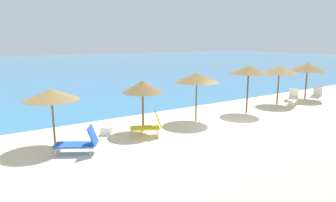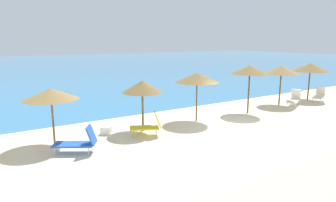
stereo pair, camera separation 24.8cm
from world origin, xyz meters
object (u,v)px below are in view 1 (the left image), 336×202
Objects in this scene: beach_umbrella_3 at (197,77)px; lounge_chair_0 at (316,95)px; lounge_chair_3 at (149,125)px; lounge_chair_4 at (80,142)px; beach_umbrella_6 at (308,67)px; lounge_chair_1 at (292,99)px; cooler_box at (106,131)px; beach_umbrella_5 at (279,70)px; beach_umbrella_2 at (143,87)px; beach_umbrella_4 at (249,70)px; beach_umbrella_1 at (51,95)px.

beach_umbrella_3 is 1.51× the size of lounge_chair_0.
lounge_chair_3 reaches higher than lounge_chair_4.
beach_umbrella_6 is 2.12m from lounge_chair_0.
cooler_box is at bearing 60.64° from lounge_chair_1.
cooler_box is (-12.20, 0.09, -2.17)m from beach_umbrella_5.
beach_umbrella_2 reaches higher than lounge_chair_0.
lounge_chair_1 is (4.09, -0.23, -2.12)m from beach_umbrella_4.
lounge_chair_3 reaches higher than cooler_box.
beach_umbrella_6 reaches higher than lounge_chair_3.
beach_umbrella_3 is at bearing -1.06° from beach_umbrella_1.
beach_umbrella_5 is 1.70× the size of lounge_chair_3.
lounge_chair_4 is at bearing -173.35° from beach_umbrella_5.
beach_umbrella_5 is 3.31m from beach_umbrella_6.
beach_umbrella_3 is (3.27, 0.07, 0.20)m from beach_umbrella_2.
beach_umbrella_3 is (7.29, -0.14, 0.20)m from beach_umbrella_1.
beach_umbrella_5 is at bearing 2.09° from beach_umbrella_2.
beach_umbrella_5 is 10.88m from lounge_chair_3.
beach_umbrella_6 is 1.49× the size of lounge_chair_1.
beach_umbrella_3 is 3.97m from lounge_chair_3.
lounge_chair_3 reaches higher than lounge_chair_0.
beach_umbrella_5 is at bearing 8.50° from beach_umbrella_4.
lounge_chair_0 is at bearing -117.43° from lounge_chair_1.
beach_umbrella_5 reaches higher than beach_umbrella_1.
beach_umbrella_2 is 11.18m from lounge_chair_1.
beach_umbrella_4 is 6.58× the size of cooler_box.
beach_umbrella_6 is at bearing 1.09° from beach_umbrella_5.
beach_umbrella_6 is at bearing 0.77° from beach_umbrella_1.
lounge_chair_0 is 15.44m from cooler_box.
lounge_chair_1 is 11.18m from lounge_chair_3.
beach_umbrella_5 is 3.82m from lounge_chair_0.
beach_umbrella_4 is at bearing 65.25° from lounge_chair_0.
lounge_chair_1 is at bearing -2.22° from beach_umbrella_1.
beach_umbrella_5 is 1.53× the size of lounge_chair_4.
beach_umbrella_1 is 17.84m from lounge_chair_0.
lounge_chair_1 is (-2.69, 0.09, 0.00)m from lounge_chair_0.
beach_umbrella_4 is 8.98m from cooler_box.
beach_umbrella_4 reaches higher than cooler_box.
beach_umbrella_5 is (3.57, 0.53, -0.23)m from beach_umbrella_4.
beach_umbrella_5 is at bearing -178.91° from beach_umbrella_6.
lounge_chair_0 is 1.11× the size of lounge_chair_3.
beach_umbrella_2 reaches higher than lounge_chair_4.
lounge_chair_1 is 1.04× the size of lounge_chair_4.
cooler_box is at bearing 179.57° from beach_umbrella_5.
beach_umbrella_6 is (3.31, 0.06, 0.01)m from beach_umbrella_5.
beach_umbrella_4 is (6.96, -0.15, 0.43)m from beach_umbrella_2.
beach_umbrella_2 is (4.02, -0.21, 0.00)m from beach_umbrella_1.
beach_umbrella_5 is at bearing 8.79° from lounge_chair_1.
lounge_chair_1 is 1.16× the size of lounge_chair_3.
beach_umbrella_3 is at bearing -177.53° from beach_umbrella_5.
beach_umbrella_6 reaches higher than lounge_chair_0.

